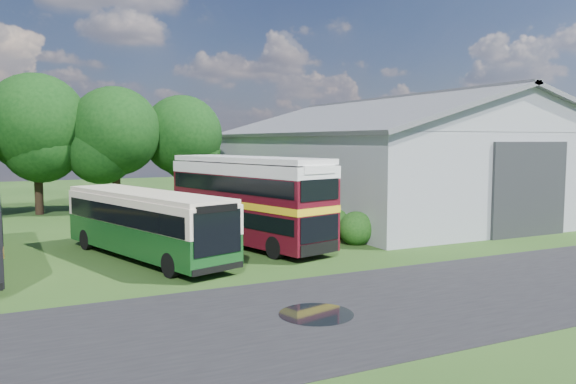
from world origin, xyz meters
TOP-DOWN VIEW (x-y plane):
  - ground at (0.00, 0.00)m, footprint 120.00×120.00m
  - asphalt_road at (3.00, -3.00)m, footprint 60.00×8.00m
  - puddle at (-1.50, -3.00)m, footprint 2.20×2.20m
  - storage_shed at (15.00, 15.98)m, footprint 18.80×24.80m
  - tree_mid at (-8.00, 24.80)m, footprint 6.80×6.80m
  - tree_right_a at (-3.00, 23.80)m, footprint 6.26×6.26m
  - tree_right_b at (2.00, 24.60)m, footprint 5.98×5.98m
  - shrub_front at (5.60, 6.00)m, footprint 1.70×1.70m
  - shrub_mid at (5.60, 8.00)m, footprint 1.60×1.60m
  - shrub_back at (5.60, 10.00)m, footprint 1.80×1.80m
  - bus_green_single at (-4.35, 7.07)m, footprint 5.46×10.67m
  - bus_maroon_double at (0.78, 8.10)m, footprint 5.08×10.27m

SIDE VIEW (x-z plane):
  - ground at x=0.00m, z-range 0.00..0.00m
  - asphalt_road at x=3.00m, z-range -0.01..0.01m
  - puddle at x=-1.50m, z-range -0.01..0.01m
  - shrub_front at x=5.60m, z-range -0.85..0.85m
  - shrub_mid at x=5.60m, z-range -0.80..0.80m
  - shrub_back at x=5.60m, z-range -0.90..0.90m
  - bus_green_single at x=-4.35m, z-range 0.09..2.97m
  - bus_maroon_double at x=0.78m, z-range 0.00..4.27m
  - storage_shed at x=15.00m, z-range 0.09..8.24m
  - tree_right_b at x=2.00m, z-range 1.21..9.66m
  - tree_right_a at x=-3.00m, z-range 1.27..10.10m
  - tree_mid at x=-8.00m, z-range 1.38..10.98m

